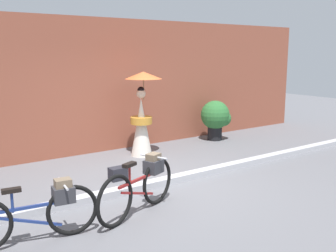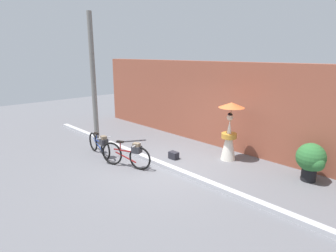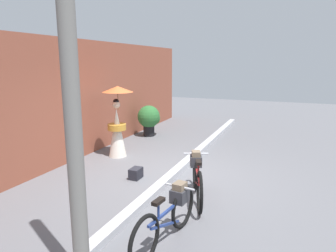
% 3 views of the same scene
% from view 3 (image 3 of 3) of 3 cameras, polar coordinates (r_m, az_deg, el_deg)
% --- Properties ---
extents(ground_plane, '(30.00, 30.00, 0.00)m').
position_cam_3_polar(ground_plane, '(6.93, 0.79, -9.49)').
color(ground_plane, slate).
extents(building_wall, '(14.00, 0.40, 3.10)m').
position_cam_3_polar(building_wall, '(8.12, -19.32, 4.30)').
color(building_wall, brown).
rests_on(building_wall, ground_plane).
extents(sidewalk_curb, '(14.00, 0.20, 0.12)m').
position_cam_3_polar(sidewalk_curb, '(6.91, 0.79, -9.03)').
color(sidewalk_curb, '#B2B2B7').
rests_on(sidewalk_curb, ground_plane).
extents(bicycle_near_officer, '(1.62, 0.72, 0.82)m').
position_cam_3_polar(bicycle_near_officer, '(5.82, 5.40, -9.21)').
color(bicycle_near_officer, black).
rests_on(bicycle_near_officer, ground_plane).
extents(bicycle_far_side, '(1.70, 0.48, 0.77)m').
position_cam_3_polar(bicycle_far_side, '(4.51, 0.18, -16.07)').
color(bicycle_far_side, black).
rests_on(bicycle_far_side, ground_plane).
extents(person_with_parasol, '(0.82, 0.82, 1.90)m').
position_cam_3_polar(person_with_parasol, '(8.31, -9.42, 0.86)').
color(person_with_parasol, silver).
rests_on(person_with_parasol, ground_plane).
extents(potted_plant_by_door, '(0.79, 0.77, 1.06)m').
position_cam_3_polar(potted_plant_by_door, '(10.61, -3.47, 1.47)').
color(potted_plant_by_door, black).
rests_on(potted_plant_by_door, ground_plane).
extents(backpack_on_pavement, '(0.31, 0.22, 0.24)m').
position_cam_3_polar(backpack_on_pavement, '(6.85, -5.95, -8.70)').
color(backpack_on_pavement, '#26262D').
rests_on(backpack_on_pavement, ground_plane).
extents(utility_pole, '(0.18, 0.18, 4.80)m').
position_cam_3_polar(utility_pole, '(3.25, -17.75, 9.23)').
color(utility_pole, slate).
rests_on(utility_pole, ground_plane).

